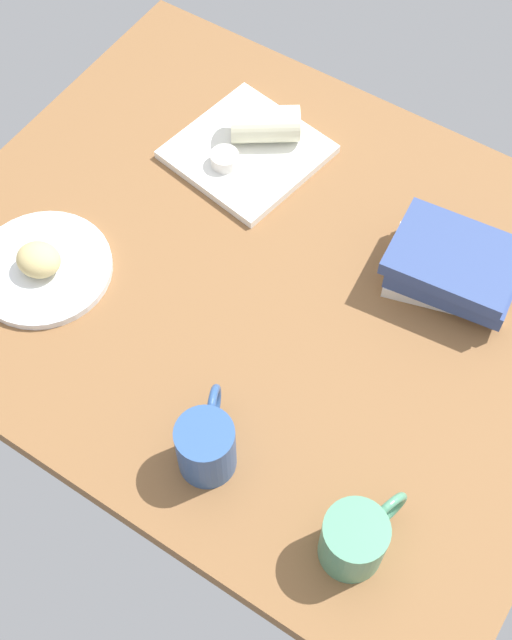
{
  "coord_description": "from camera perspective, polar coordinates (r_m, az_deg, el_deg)",
  "views": [
    {
      "loc": [
        40.59,
        -65.98,
        118.8
      ],
      "look_at": [
        3.93,
        -9.77,
        7.0
      ],
      "focal_mm": 47.69,
      "sensor_mm": 36.0,
      "label": 1
    }
  ],
  "objects": [
    {
      "name": "dining_table",
      "position": [
        1.4,
        0.84,
        2.57
      ],
      "size": [
        110.0,
        90.0,
        4.0
      ],
      "primitive_type": "cube",
      "color": "brown",
      "rests_on": "ground"
    },
    {
      "name": "round_plate",
      "position": [
        1.43,
        -14.1,
        3.38
      ],
      "size": [
        22.58,
        22.58,
        1.4
      ],
      "primitive_type": "cylinder",
      "color": "white",
      "rests_on": "dining_table"
    },
    {
      "name": "scone_pastry",
      "position": [
        1.4,
        -14.38,
        3.94
      ],
      "size": [
        8.33,
        7.62,
        4.9
      ],
      "primitive_type": "ellipsoid",
      "rotation": [
        0.0,
        0.0,
        3.33
      ],
      "color": "tan",
      "rests_on": "round_plate"
    },
    {
      "name": "square_plate",
      "position": [
        1.54,
        -0.58,
        11.22
      ],
      "size": [
        26.93,
        26.93,
        1.6
      ],
      "primitive_type": "cube",
      "rotation": [
        0.0,
        0.0,
        -0.17
      ],
      "color": "white",
      "rests_on": "dining_table"
    },
    {
      "name": "sauce_cup",
      "position": [
        1.5,
        -2.12,
        10.76
      ],
      "size": [
        4.98,
        4.98,
        2.42
      ],
      "color": "silver",
      "rests_on": "square_plate"
    },
    {
      "name": "breakfast_wrap",
      "position": [
        1.53,
        0.63,
        13.0
      ],
      "size": [
        13.55,
        12.13,
        6.38
      ],
      "primitive_type": "cylinder",
      "rotation": [
        1.57,
        0.0,
        5.32
      ],
      "color": "beige",
      "rests_on": "square_plate"
    },
    {
      "name": "book_stack",
      "position": [
        1.38,
        13.16,
        3.6
      ],
      "size": [
        22.7,
        18.79,
        8.12
      ],
      "color": "silver",
      "rests_on": "dining_table"
    },
    {
      "name": "coffee_mug",
      "position": [
        1.19,
        -3.34,
        -8.33
      ],
      "size": [
        8.69,
        13.1,
        10.24
      ],
      "color": "#2D518C",
      "rests_on": "dining_table"
    },
    {
      "name": "second_mug",
      "position": [
        1.15,
        6.71,
        -14.34
      ],
      "size": [
        8.74,
        13.69,
        9.91
      ],
      "color": "#4C8C6B",
      "rests_on": "dining_table"
    }
  ]
}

